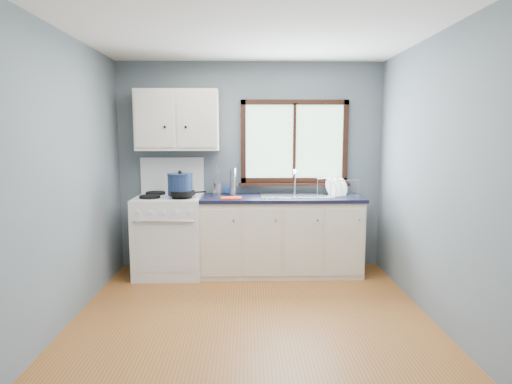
{
  "coord_description": "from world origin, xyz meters",
  "views": [
    {
      "loc": [
        -0.04,
        -3.44,
        1.63
      ],
      "look_at": [
        0.05,
        0.9,
        1.05
      ],
      "focal_mm": 30.0,
      "sensor_mm": 36.0,
      "label": 1
    }
  ],
  "objects_px": {
    "stockpot": "(180,184)",
    "thermos": "(233,182)",
    "base_cabinets": "(281,239)",
    "sink": "(296,201)",
    "skillet": "(182,193)",
    "gas_range": "(170,233)",
    "dish_rack": "(337,191)",
    "utensil_crock": "(217,189)"
  },
  "relations": [
    {
      "from": "stockpot",
      "to": "thermos",
      "type": "distance_m",
      "value": 0.63
    },
    {
      "from": "stockpot",
      "to": "thermos",
      "type": "height_order",
      "value": "thermos"
    },
    {
      "from": "base_cabinets",
      "to": "stockpot",
      "type": "distance_m",
      "value": 1.34
    },
    {
      "from": "sink",
      "to": "skillet",
      "type": "bearing_deg",
      "value": -171.48
    },
    {
      "from": "base_cabinets",
      "to": "thermos",
      "type": "distance_m",
      "value": 0.88
    },
    {
      "from": "gas_range",
      "to": "thermos",
      "type": "height_order",
      "value": "gas_range"
    },
    {
      "from": "thermos",
      "to": "dish_rack",
      "type": "distance_m",
      "value": 1.24
    },
    {
      "from": "base_cabinets",
      "to": "utensil_crock",
      "type": "height_order",
      "value": "utensil_crock"
    },
    {
      "from": "gas_range",
      "to": "stockpot",
      "type": "bearing_deg",
      "value": -44.58
    },
    {
      "from": "skillet",
      "to": "dish_rack",
      "type": "height_order",
      "value": "dish_rack"
    },
    {
      "from": "sink",
      "to": "gas_range",
      "type": "bearing_deg",
      "value": -179.29
    },
    {
      "from": "utensil_crock",
      "to": "thermos",
      "type": "bearing_deg",
      "value": -24.97
    },
    {
      "from": "gas_range",
      "to": "base_cabinets",
      "type": "distance_m",
      "value": 1.31
    },
    {
      "from": "dish_rack",
      "to": "skillet",
      "type": "bearing_deg",
      "value": 165.44
    },
    {
      "from": "base_cabinets",
      "to": "skillet",
      "type": "bearing_deg",
      "value": -170.12
    },
    {
      "from": "sink",
      "to": "thermos",
      "type": "bearing_deg",
      "value": 173.41
    },
    {
      "from": "skillet",
      "to": "stockpot",
      "type": "relative_size",
      "value": 1.43
    },
    {
      "from": "base_cabinets",
      "to": "sink",
      "type": "relative_size",
      "value": 2.2
    },
    {
      "from": "sink",
      "to": "dish_rack",
      "type": "bearing_deg",
      "value": 6.14
    },
    {
      "from": "stockpot",
      "to": "utensil_crock",
      "type": "distance_m",
      "value": 0.53
    },
    {
      "from": "stockpot",
      "to": "dish_rack",
      "type": "relative_size",
      "value": 0.64
    },
    {
      "from": "base_cabinets",
      "to": "sink",
      "type": "distance_m",
      "value": 0.48
    },
    {
      "from": "base_cabinets",
      "to": "dish_rack",
      "type": "bearing_deg",
      "value": 4.46
    },
    {
      "from": "thermos",
      "to": "base_cabinets",
      "type": "bearing_deg",
      "value": -8.62
    },
    {
      "from": "sink",
      "to": "utensil_crock",
      "type": "xyz_separation_m",
      "value": [
        -0.93,
        0.17,
        0.13
      ]
    },
    {
      "from": "utensil_crock",
      "to": "thermos",
      "type": "height_order",
      "value": "utensil_crock"
    },
    {
      "from": "skillet",
      "to": "gas_range",
      "type": "bearing_deg",
      "value": 111.95
    },
    {
      "from": "base_cabinets",
      "to": "dish_rack",
      "type": "relative_size",
      "value": 3.77
    },
    {
      "from": "skillet",
      "to": "dish_rack",
      "type": "relative_size",
      "value": 0.91
    },
    {
      "from": "sink",
      "to": "thermos",
      "type": "distance_m",
      "value": 0.78
    },
    {
      "from": "utensil_crock",
      "to": "gas_range",
      "type": "bearing_deg",
      "value": -160.7
    },
    {
      "from": "sink",
      "to": "stockpot",
      "type": "relative_size",
      "value": 2.7
    },
    {
      "from": "thermos",
      "to": "skillet",
      "type": "bearing_deg",
      "value": -153.14
    },
    {
      "from": "sink",
      "to": "thermos",
      "type": "relative_size",
      "value": 2.6
    },
    {
      "from": "dish_rack",
      "to": "sink",
      "type": "bearing_deg",
      "value": 163.71
    },
    {
      "from": "base_cabinets",
      "to": "sink",
      "type": "xyz_separation_m",
      "value": [
        0.18,
        -0.0,
        0.45
      ]
    },
    {
      "from": "utensil_crock",
      "to": "dish_rack",
      "type": "distance_m",
      "value": 1.43
    },
    {
      "from": "gas_range",
      "to": "utensil_crock",
      "type": "relative_size",
      "value": 3.89
    },
    {
      "from": "sink",
      "to": "skillet",
      "type": "xyz_separation_m",
      "value": [
        -1.3,
        -0.19,
        0.13
      ]
    },
    {
      "from": "utensil_crock",
      "to": "thermos",
      "type": "xyz_separation_m",
      "value": [
        0.19,
        -0.09,
        0.09
      ]
    },
    {
      "from": "base_cabinets",
      "to": "dish_rack",
      "type": "height_order",
      "value": "dish_rack"
    },
    {
      "from": "utensil_crock",
      "to": "dish_rack",
      "type": "bearing_deg",
      "value": -4.9
    }
  ]
}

